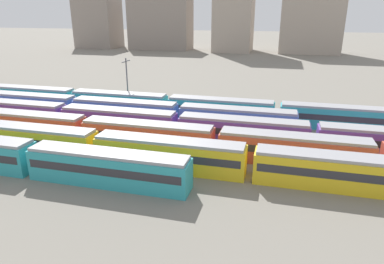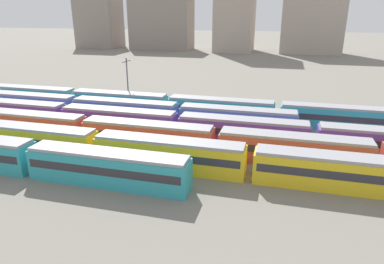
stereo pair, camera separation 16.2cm
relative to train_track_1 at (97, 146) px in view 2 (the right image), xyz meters
name	(u,v)px [view 2 (the right image)]	position (x,y,z in m)	size (l,w,h in m)	color
ground_plane	(8,128)	(-20.50, 7.80, -1.90)	(600.00, 600.00, 0.00)	slate
train_track_1	(97,146)	(0.00, 0.00, 0.00)	(74.70, 3.06, 3.75)	yellow
train_track_2	(147,136)	(4.68, 5.20, 0.00)	(93.60, 3.06, 3.75)	#BC4C38
train_track_3	(178,126)	(7.37, 10.40, 0.00)	(74.70, 3.06, 3.75)	#6B429E
train_track_4	(125,111)	(-3.52, 15.60, 0.00)	(55.80, 3.06, 3.75)	#4C70BC
train_track_5	(168,106)	(2.38, 20.80, 0.00)	(74.70, 3.06, 3.75)	teal
catenary_pole_1	(128,81)	(-6.60, 23.69, 3.44)	(0.24, 3.20, 9.60)	#4C4C51
distant_building_0	(99,24)	(-70.65, 129.06, 9.85)	(19.70, 16.42, 23.50)	gray
distant_building_1	(162,25)	(-37.25, 129.06, 9.67)	(29.39, 13.56, 23.14)	gray
distant_building_2	(235,6)	(-1.74, 129.06, 17.91)	(16.86, 19.93, 39.62)	#A89989
distant_building_3	(313,19)	(31.95, 129.06, 12.56)	(25.73, 13.72, 28.93)	#A89989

